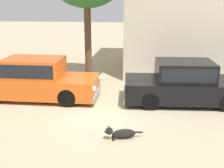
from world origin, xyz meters
TOP-DOWN VIEW (x-y plane):
  - ground_plane at (0.00, 0.00)m, footprint 80.00×80.00m
  - parked_sedan_nearest at (-2.77, 0.98)m, footprint 4.81×1.84m
  - parked_sedan_second at (2.76, 1.19)m, footprint 4.54×2.08m
  - stray_dog_spotted at (0.74, -1.92)m, footprint 1.06×0.39m

SIDE VIEW (x-z plane):
  - ground_plane at x=0.00m, z-range 0.00..0.00m
  - stray_dog_spotted at x=0.74m, z-range -0.03..0.36m
  - parked_sedan_second at x=2.76m, z-range -0.02..1.52m
  - parked_sedan_nearest at x=-2.77m, z-range -0.02..1.53m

